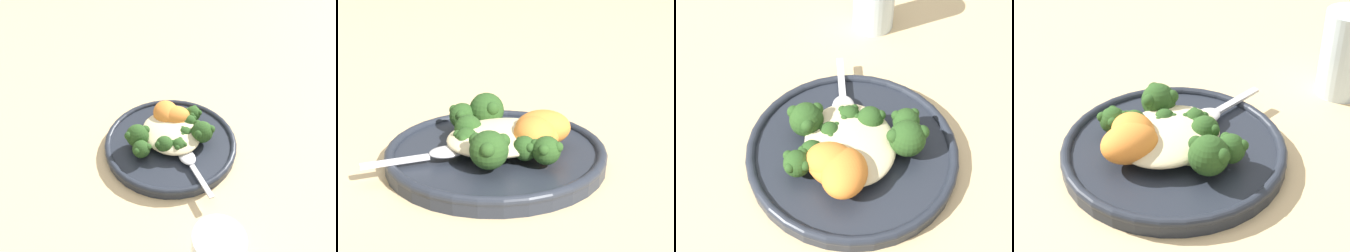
% 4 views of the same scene
% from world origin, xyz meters
% --- Properties ---
extents(ground_plane, '(4.00, 4.00, 0.00)m').
position_xyz_m(ground_plane, '(0.00, 0.00, 0.00)').
color(ground_plane, '#D6B784').
extents(plate, '(0.26, 0.26, 0.02)m').
position_xyz_m(plate, '(0.01, 0.02, 0.01)').
color(plate, '#232833').
rests_on(plate, ground_plane).
extents(quinoa_mound, '(0.13, 0.11, 0.02)m').
position_xyz_m(quinoa_mound, '(0.01, 0.02, 0.03)').
color(quinoa_mound, beige).
rests_on(quinoa_mound, plate).
extents(broccoli_stalk_0, '(0.05, 0.13, 0.04)m').
position_xyz_m(broccoli_stalk_0, '(-0.01, -0.03, 0.04)').
color(broccoli_stalk_0, '#ADC675').
rests_on(broccoli_stalk_0, plate).
extents(broccoli_stalk_1, '(0.07, 0.11, 0.03)m').
position_xyz_m(broccoli_stalk_1, '(0.02, -0.04, 0.04)').
color(broccoli_stalk_1, '#ADC675').
rests_on(broccoli_stalk_1, plate).
extents(broccoli_stalk_2, '(0.08, 0.06, 0.03)m').
position_xyz_m(broccoli_stalk_2, '(0.03, -0.00, 0.04)').
color(broccoli_stalk_2, '#ADC675').
rests_on(broccoli_stalk_2, plate).
extents(broccoli_stalk_3, '(0.11, 0.03, 0.03)m').
position_xyz_m(broccoli_stalk_3, '(0.02, 0.02, 0.03)').
color(broccoli_stalk_3, '#ADC675').
rests_on(broccoli_stalk_3, plate).
extents(broccoli_stalk_4, '(0.08, 0.05, 0.03)m').
position_xyz_m(broccoli_stalk_4, '(0.01, 0.04, 0.03)').
color(broccoli_stalk_4, '#ADC675').
rests_on(broccoli_stalk_4, plate).
extents(broccoli_stalk_5, '(0.11, 0.09, 0.04)m').
position_xyz_m(broccoli_stalk_5, '(0.03, 0.06, 0.04)').
color(broccoli_stalk_5, '#ADC675').
rests_on(broccoli_stalk_5, plate).
extents(broccoli_stalk_6, '(0.05, 0.09, 0.03)m').
position_xyz_m(broccoli_stalk_6, '(-0.01, 0.05, 0.03)').
color(broccoli_stalk_6, '#ADC675').
rests_on(broccoli_stalk_6, plate).
extents(broccoli_stalk_7, '(0.03, 0.10, 0.03)m').
position_xyz_m(broccoli_stalk_7, '(-0.02, 0.07, 0.04)').
color(broccoli_stalk_7, '#ADC675').
rests_on(broccoli_stalk_7, plate).
extents(sweet_potato_chunk_0, '(0.08, 0.08, 0.03)m').
position_xyz_m(sweet_potato_chunk_0, '(-0.02, 0.05, 0.04)').
color(sweet_potato_chunk_0, orange).
rests_on(sweet_potato_chunk_0, plate).
extents(sweet_potato_chunk_1, '(0.08, 0.07, 0.04)m').
position_xyz_m(sweet_potato_chunk_1, '(-0.04, 0.04, 0.04)').
color(sweet_potato_chunk_1, orange).
rests_on(sweet_potato_chunk_1, plate).
extents(sweet_potato_chunk_2, '(0.07, 0.07, 0.04)m').
position_xyz_m(sweet_potato_chunk_2, '(-0.02, 0.05, 0.04)').
color(sweet_potato_chunk_2, orange).
rests_on(sweet_potato_chunk_2, plate).
extents(spoon, '(0.12, 0.03, 0.01)m').
position_xyz_m(spoon, '(0.08, 0.02, 0.03)').
color(spoon, silver).
rests_on(spoon, plate).
extents(water_glass, '(0.06, 0.06, 0.12)m').
position_xyz_m(water_glass, '(0.27, -0.06, 0.06)').
color(water_glass, silver).
rests_on(water_glass, ground_plane).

